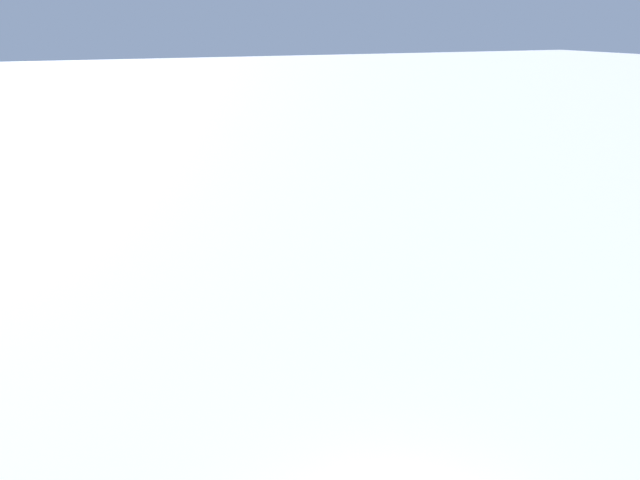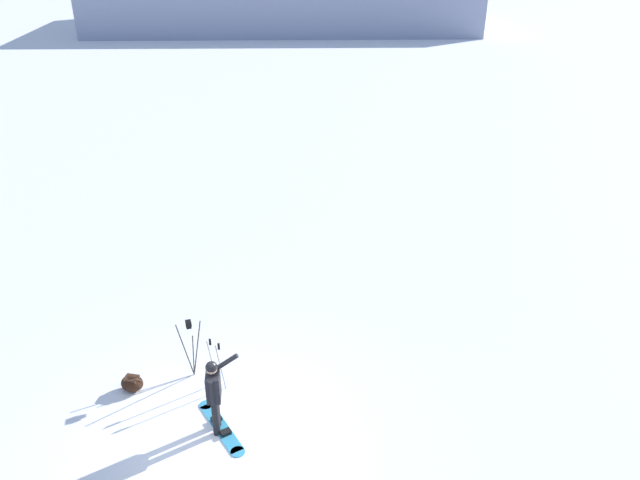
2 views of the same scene
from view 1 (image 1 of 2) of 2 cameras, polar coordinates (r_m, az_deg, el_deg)
The scene contains 0 objects.
Camera 1 is at (4.95, -3.58, 8.38)m, focal length 30.47 mm.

